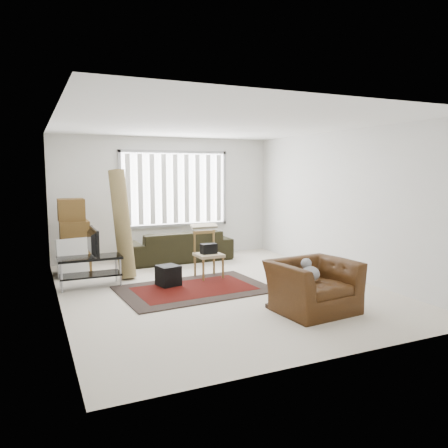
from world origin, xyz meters
The scene contains 11 objects.
room centered at (0.03, 0.51, 1.76)m, with size 6.00×6.02×2.71m.
persian_rug centered at (-0.40, 0.11, 0.01)m, with size 2.53×1.79×0.02m.
tv_stand centered at (-1.95, 1.00, 0.38)m, with size 1.04×0.47×0.52m.
tv centered at (-1.95, 1.00, 0.76)m, with size 0.84×0.11×0.48m, color black.
subwoofer centered at (-0.73, 0.49, 0.19)m, with size 0.34×0.34×0.34m, color black.
moving_boxes centered at (-2.09, 2.21, 0.67)m, with size 0.59×0.54×1.43m.
white_flatpack centered at (-2.15, 1.84, 0.36)m, with size 0.56×0.08×0.72m, color silver.
rolled_rug centered at (-1.30, 1.44, 1.00)m, with size 0.30×0.30×1.97m, color olive.
sofa centered at (0.11, 2.45, 0.43)m, with size 2.26×0.98×0.87m, color black.
side_chair centered at (0.11, 0.76, 0.47)m, with size 0.48×0.48×0.86m.
armchair centered at (0.73, -1.60, 0.41)m, with size 1.18×1.05×0.82m.
Camera 1 is at (-2.85, -6.52, 1.97)m, focal length 35.00 mm.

